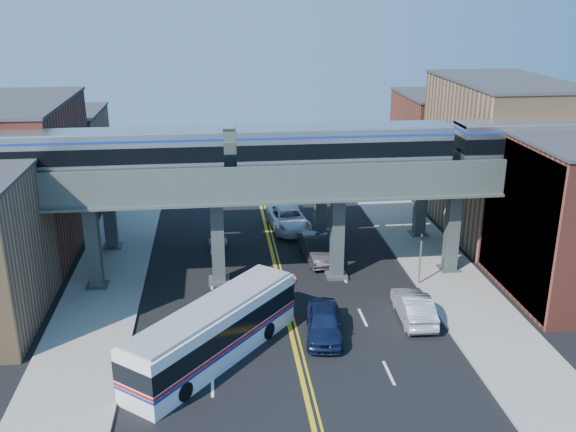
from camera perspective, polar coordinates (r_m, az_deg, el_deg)
name	(u,v)px	position (r m, az deg, el deg)	size (l,w,h in m)	color
ground	(292,339)	(36.79, 0.40, -10.85)	(120.00, 120.00, 0.00)	black
sidewalk_west	(110,274)	(46.10, -15.55, -5.00)	(5.00, 70.00, 0.16)	gray
sidewalk_east	(432,259)	(48.00, 12.71, -3.77)	(5.00, 70.00, 0.16)	gray
building_west_b	(18,178)	(51.45, -22.85, 3.12)	(8.00, 14.00, 11.00)	brown
building_west_c	(59,156)	(63.99, -19.65, 5.04)	(8.00, 10.00, 8.00)	olive
building_east_b	(498,158)	(54.05, 18.18, 4.94)	(8.00, 14.00, 12.00)	olive
building_east_c	(442,141)	(66.09, 13.49, 6.50)	(8.00, 10.00, 9.00)	brown
mural_panel	(517,225)	(42.36, 19.66, -0.80)	(0.10, 9.50, 9.50)	teal
elevated_viaduct_near	(278,188)	(41.55, -0.91, 2.48)	(52.00, 3.60, 7.40)	#424C4B
elevated_viaduct_far	(269,162)	(48.27, -1.74, 4.85)	(52.00, 3.60, 7.40)	#424C4B
transit_train	(343,147)	(41.49, 4.92, 6.12)	(42.74, 2.68, 3.11)	black
stop_sign	(291,287)	(38.64, 0.31, -6.35)	(0.76, 0.09, 2.63)	slate
traffic_signal	(421,253)	(42.96, 11.71, -3.27)	(0.15, 0.18, 4.10)	slate
transit_bus	(214,333)	(34.49, -6.60, -10.25)	(9.42, 10.58, 2.99)	white
car_lane_a	(324,323)	(36.68, 3.22, -9.46)	(2.01, 4.99, 1.70)	#101A3B
car_lane_b	(317,248)	(46.76, 2.60, -2.87)	(1.86, 5.32, 1.75)	#2C2C2F
car_lane_c	(288,219)	(52.75, 0.01, -0.26)	(2.85, 6.18, 1.72)	white
car_lane_d	(287,212)	(54.90, -0.09, 0.40)	(2.06, 5.07, 1.47)	#B9BABE
car_parked_curb	(414,307)	(39.15, 11.12, -7.91)	(1.74, 5.00, 1.65)	#AAAAAF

